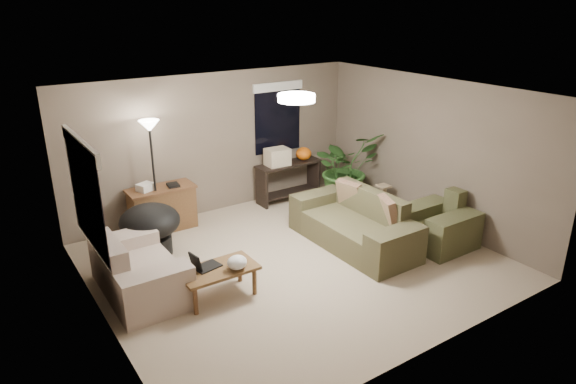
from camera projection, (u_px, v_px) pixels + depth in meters
room_shell at (296, 183)px, 7.18m from camera, size 5.50×5.50×5.50m
main_sofa at (355, 227)px, 8.08m from camera, size 0.95×2.20×0.85m
throw_pillows at (368, 203)px, 8.09m from camera, size 0.39×1.40×0.47m
loveseat at (138, 273)px, 6.72m from camera, size 0.90×1.60×0.85m
armchair at (438, 227)px, 8.07m from camera, size 0.95×1.00×0.85m
coffee_table at (218, 272)px, 6.61m from camera, size 1.00×0.55×0.42m
laptop at (202, 265)px, 6.56m from camera, size 0.39×0.29×0.24m
plastic_bag at (237, 262)px, 6.54m from camera, size 0.32×0.31×0.18m
desk at (163, 208)px, 8.58m from camera, size 1.10×0.50×0.75m
desk_papers at (151, 187)px, 8.34m from camera, size 0.71×0.31×0.12m
console_table at (289, 178)px, 9.83m from camera, size 1.30×0.40×0.75m
pumpkin at (304, 154)px, 9.86m from camera, size 0.31×0.31×0.25m
cardboard_box at (277, 157)px, 9.53m from camera, size 0.44×0.34×0.32m
papasan_chair at (150, 226)px, 7.69m from camera, size 1.06×1.06×0.80m
floor_lamp at (151, 140)px, 8.01m from camera, size 0.32×0.32×1.91m
ceiling_fixture at (296, 98)px, 6.76m from camera, size 0.50×0.50×0.10m
houseplant at (345, 175)px, 9.70m from camera, size 1.23×1.37×1.07m
cat_scratching_post at (383, 200)px, 9.38m from camera, size 0.32×0.32×0.50m
window_left at (83, 176)px, 5.80m from camera, size 0.05×1.56×1.33m
window_back at (278, 106)px, 9.59m from camera, size 1.06×0.05×1.33m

